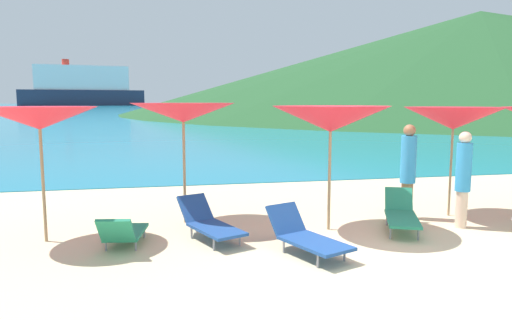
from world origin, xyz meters
The scene contains 14 objects.
ground_plane centered at (0.00, 10.00, -0.15)m, with size 50.00×100.00×0.30m, color beige.
ocean_water centered at (0.00, 226.60, 0.01)m, with size 650.00×440.00×0.02m, color teal.
headland_hill centered at (59.03, 77.25, 9.98)m, with size 138.99×138.99×19.96m, color #235128.
umbrella_0 centered at (-5.24, 1.78, 2.11)m, with size 1.99×1.99×2.30m.
umbrella_1 centered at (-2.83, 2.57, 2.17)m, with size 2.09×2.09×2.36m.
umbrella_2 centered at (-0.22, 1.52, 2.07)m, with size 2.16×2.16×2.31m.
umbrella_3 centered at (2.64, 2.03, 2.04)m, with size 2.08×2.08×2.27m.
lounge_chair_0 centered at (-2.48, 1.35, 0.30)m, with size 1.12×1.68×0.67m.
lounge_chair_2 centered at (-3.91, 1.17, 0.26)m, with size 0.75×1.43×0.63m.
lounge_chair_3 centered at (-1.07, 0.26, 0.29)m, with size 1.14×1.62×0.69m.
lounge_chair_5 centered at (1.09, 1.20, 0.31)m, with size 1.10×1.63×0.69m.
beachgoer_0 centered at (2.30, 1.15, 1.00)m, with size 0.28×0.28×1.83m.
beachgoer_2 centered at (1.65, 2.01, 1.04)m, with size 0.31×0.31×1.93m.
cruise_ship centered at (-41.71, 246.21, 8.90)m, with size 60.86×21.47×23.07m.
Camera 1 is at (-3.26, -6.56, 2.40)m, focal length 32.74 mm.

